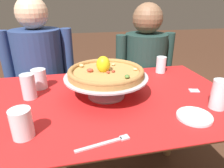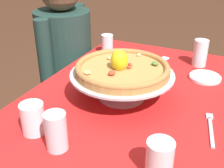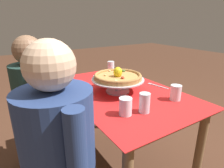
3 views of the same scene
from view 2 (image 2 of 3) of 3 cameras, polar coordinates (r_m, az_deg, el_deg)
The scene contains 12 objects.
dining_table at distance 1.23m, azimuth 3.23°, elevation -7.35°, with size 1.27×0.80×0.75m.
pizza_stand at distance 1.13m, azimuth 2.02°, elevation 0.86°, with size 0.41×0.41×0.11m.
pizza at distance 1.11m, azimuth 2.02°, elevation 3.19°, with size 0.37×0.37×0.10m.
water_glass_front_left at distance 0.80m, azimuth 9.42°, elevation -14.87°, with size 0.08×0.08×0.11m.
water_glass_back_left at distance 0.98m, azimuth -15.45°, elevation -6.95°, with size 0.08×0.08×0.11m.
water_glass_back_right at distance 1.60m, azimuth -0.96°, elevation 7.69°, with size 0.06×0.06×0.11m.
water_glass_side_left at distance 0.89m, azimuth -11.03°, elevation -9.72°, with size 0.07×0.07×0.12m.
water_glass_front_right at distance 1.50m, azimuth 17.15°, elevation 5.73°, with size 0.07×0.07×0.13m.
side_plate at distance 1.38m, azimuth 18.05°, elevation 1.34°, with size 0.14×0.14×0.02m.
dinner_fork at distance 1.04m, azimuth 19.07°, elevation -8.18°, with size 0.20×0.06×0.01m.
sugar_packet at distance 1.56m, azimuth 10.35°, elevation 4.99°, with size 0.05×0.04×0.01m, color silver.
diner_right at distance 1.82m, azimuth -9.08°, elevation 2.17°, with size 0.48×0.34×1.18m.
Camera 2 is at (-0.94, -0.37, 1.33)m, focal length 45.87 mm.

